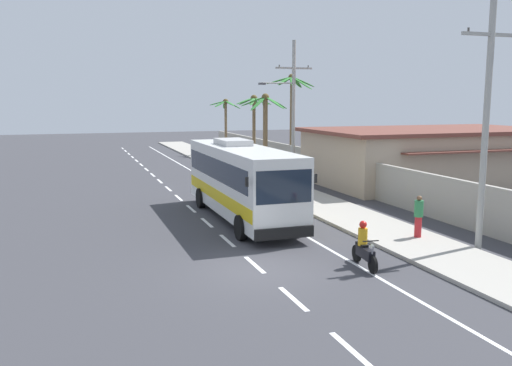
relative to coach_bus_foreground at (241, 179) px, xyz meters
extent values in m
plane|color=#3A3A3F|center=(-1.77, -7.69, -1.94)|extent=(160.00, 160.00, 0.00)
cube|color=#A8A399|center=(5.03, 2.31, -1.87)|extent=(3.20, 90.00, 0.14)
cube|color=white|center=(-1.77, -14.00, -1.93)|extent=(0.16, 2.00, 0.01)
cube|color=white|center=(-1.77, -10.58, -1.93)|extent=(0.16, 2.00, 0.01)
cube|color=white|center=(-1.77, -7.16, -1.93)|extent=(0.16, 2.00, 0.01)
cube|color=white|center=(-1.77, -3.73, -1.93)|extent=(0.16, 2.00, 0.01)
cube|color=white|center=(-1.77, -0.31, -1.93)|extent=(0.16, 2.00, 0.01)
cube|color=white|center=(-1.77, 3.11, -1.93)|extent=(0.16, 2.00, 0.01)
cube|color=white|center=(-1.77, 6.53, -1.93)|extent=(0.16, 2.00, 0.01)
cube|color=white|center=(-1.77, 9.96, -1.93)|extent=(0.16, 2.00, 0.01)
cube|color=white|center=(-1.77, 13.38, -1.93)|extent=(0.16, 2.00, 0.01)
cube|color=white|center=(-1.77, 16.80, -1.93)|extent=(0.16, 2.00, 0.01)
cube|color=white|center=(-1.77, 20.22, -1.93)|extent=(0.16, 2.00, 0.01)
cube|color=white|center=(-1.77, 23.64, -1.93)|extent=(0.16, 2.00, 0.01)
cube|color=white|center=(-1.77, 27.07, -1.93)|extent=(0.16, 2.00, 0.01)
cube|color=white|center=(-1.77, 30.49, -1.93)|extent=(0.16, 2.00, 0.01)
cube|color=white|center=(-1.77, 33.91, -1.93)|extent=(0.16, 2.00, 0.01)
cube|color=white|center=(-1.77, 37.33, -1.93)|extent=(0.16, 2.00, 0.01)
cube|color=white|center=(-1.77, 40.75, -1.93)|extent=(0.16, 2.00, 0.01)
cube|color=white|center=(1.55, 7.31, -1.93)|extent=(0.14, 70.00, 0.01)
cube|color=#9E998E|center=(8.83, 6.31, -0.88)|extent=(0.24, 60.00, 2.12)
cube|color=silver|center=(0.00, -0.03, -0.02)|extent=(2.48, 10.86, 3.06)
cube|color=#192333|center=(0.00, 0.17, 0.52)|extent=(2.51, 9.99, 0.98)
cube|color=#192333|center=(0.01, -5.41, 0.44)|extent=(2.27, 0.10, 1.28)
cube|color=yellow|center=(0.00, -0.03, -0.71)|extent=(2.52, 10.64, 0.55)
cube|color=black|center=(0.01, -5.50, -1.35)|extent=(2.42, 0.16, 0.44)
cube|color=#B7B7B7|center=(0.00, 1.33, 1.65)|extent=(1.36, 2.39, 0.28)
cube|color=black|center=(1.42, -5.20, 0.67)|extent=(0.12, 0.08, 0.36)
cube|color=black|center=(-1.41, -5.21, 0.67)|extent=(0.12, 0.08, 0.36)
cylinder|color=black|center=(1.22, -3.82, -1.42)|extent=(0.32, 1.04, 1.04)
cylinder|color=black|center=(-1.21, -3.83, -1.42)|extent=(0.32, 1.04, 1.04)
cylinder|color=black|center=(1.21, 3.23, -1.42)|extent=(0.32, 1.04, 1.04)
cylinder|color=black|center=(-1.21, 3.23, -1.42)|extent=(0.32, 1.04, 1.04)
cylinder|color=black|center=(2.05, 8.31, -1.64)|extent=(0.11, 0.60, 0.60)
cylinder|color=black|center=(2.03, 9.67, -1.64)|extent=(0.13, 0.60, 0.60)
cube|color=gold|center=(2.04, 8.94, -1.42)|extent=(0.26, 1.10, 0.36)
cube|color=black|center=(2.03, 9.24, -1.22)|extent=(0.25, 0.60, 0.12)
cylinder|color=gray|center=(2.05, 8.43, -1.34)|extent=(0.07, 0.32, 0.67)
cylinder|color=black|center=(2.05, 8.53, -0.90)|extent=(0.56, 0.05, 0.04)
sphere|color=#EAEACC|center=(2.05, 8.41, -1.04)|extent=(0.14, 0.14, 0.14)
cylinder|color=navy|center=(2.04, 9.19, -0.88)|extent=(0.32, 0.32, 0.69)
sphere|color=white|center=(2.04, 9.19, -0.40)|extent=(0.26, 0.26, 0.26)
cylinder|color=black|center=(1.59, -9.32, -1.64)|extent=(0.17, 0.61, 0.60)
cylinder|color=black|center=(1.76, -7.97, -1.64)|extent=(0.19, 0.61, 0.60)
cube|color=black|center=(1.67, -8.70, -1.42)|extent=(0.37, 1.12, 0.36)
cube|color=black|center=(1.70, -8.40, -1.22)|extent=(0.31, 0.62, 0.12)
cylinder|color=gray|center=(1.61, -9.20, -1.34)|extent=(0.10, 0.32, 0.67)
cylinder|color=black|center=(1.62, -9.10, -0.90)|extent=(0.56, 0.11, 0.04)
sphere|color=#EAEACC|center=(1.61, -9.22, -1.04)|extent=(0.14, 0.14, 0.14)
cylinder|color=gold|center=(1.70, -8.45, -0.92)|extent=(0.32, 0.32, 0.60)
sphere|color=red|center=(1.70, -8.45, -0.49)|extent=(0.26, 0.26, 0.26)
cylinder|color=red|center=(5.55, -6.20, -1.38)|extent=(0.28, 0.28, 0.84)
cylinder|color=#2D7A47|center=(5.55, -6.20, -0.63)|extent=(0.36, 0.36, 0.66)
sphere|color=brown|center=(5.55, -6.20, -0.20)|extent=(0.21, 0.21, 0.21)
cylinder|color=gold|center=(4.60, 9.97, -1.41)|extent=(0.28, 0.28, 0.78)
cylinder|color=black|center=(4.60, 9.97, -0.70)|extent=(0.36, 0.36, 0.62)
sphere|color=beige|center=(4.60, 9.97, -0.30)|extent=(0.21, 0.21, 0.21)
cylinder|color=#9E9E99|center=(6.93, -8.09, 2.66)|extent=(0.24, 0.24, 9.19)
cube|color=#9E9E99|center=(6.93, -8.09, 6.03)|extent=(2.57, 0.12, 0.12)
cylinder|color=#4C4742|center=(5.90, -8.09, 6.15)|extent=(0.08, 0.08, 0.16)
cylinder|color=#9E9E99|center=(6.70, 9.53, 2.83)|extent=(0.24, 0.24, 9.55)
cube|color=#9E9E99|center=(6.70, 9.53, 5.79)|extent=(2.59, 0.12, 0.12)
cylinder|color=#4C4742|center=(5.67, 9.53, 5.91)|extent=(0.08, 0.08, 0.16)
cylinder|color=#4C4742|center=(7.74, 9.53, 5.91)|extent=(0.08, 0.08, 0.16)
cylinder|color=#9E9E99|center=(5.58, 9.53, 4.81)|extent=(2.24, 0.09, 0.09)
cube|color=#4C4C51|center=(4.46, 9.53, 4.75)|extent=(0.44, 0.24, 0.14)
cylinder|color=brown|center=(8.98, 15.27, 1.72)|extent=(0.26, 0.26, 7.33)
ellipsoid|color=#337F33|center=(9.92, 15.21, 5.10)|extent=(1.96, 0.50, 0.89)
ellipsoid|color=#337F33|center=(9.66, 15.92, 5.08)|extent=(1.65, 1.58, 0.92)
ellipsoid|color=#337F33|center=(8.80, 16.23, 5.19)|extent=(0.72, 2.02, 0.72)
ellipsoid|color=#337F33|center=(8.11, 15.74, 5.21)|extent=(1.93, 1.27, 0.67)
ellipsoid|color=#337F33|center=(8.17, 14.73, 5.18)|extent=(1.85, 1.40, 0.74)
ellipsoid|color=#337F33|center=(8.64, 14.38, 5.12)|extent=(1.02, 1.95, 0.85)
ellipsoid|color=#337F33|center=(9.51, 14.55, 4.99)|extent=(1.39, 1.70, 1.09)
sphere|color=brown|center=(8.98, 15.27, 5.44)|extent=(0.56, 0.56, 0.56)
cylinder|color=brown|center=(7.70, 29.65, 0.78)|extent=(0.27, 0.27, 5.44)
ellipsoid|color=#337F33|center=(8.49, 29.61, 3.19)|extent=(1.67, 0.45, 0.92)
ellipsoid|color=#337F33|center=(7.84, 30.44, 3.19)|extent=(0.65, 1.68, 0.92)
ellipsoid|color=#337F33|center=(6.95, 30.09, 3.38)|extent=(1.70, 1.20, 0.56)
ellipsoid|color=#337F33|center=(6.99, 29.19, 3.30)|extent=(1.64, 1.25, 0.71)
ellipsoid|color=#337F33|center=(7.89, 28.81, 3.37)|extent=(0.75, 1.79, 0.58)
sphere|color=brown|center=(7.70, 29.65, 3.55)|extent=(0.56, 0.56, 0.56)
cylinder|color=brown|center=(6.26, 13.82, 0.96)|extent=(0.35, 0.35, 5.79)
ellipsoid|color=#337F33|center=(7.16, 13.90, 3.50)|extent=(1.88, 0.52, 1.02)
ellipsoid|color=#337F33|center=(6.54, 14.70, 3.54)|extent=(0.92, 1.91, 0.95)
ellipsoid|color=#337F33|center=(5.49, 14.37, 3.60)|extent=(1.79, 1.42, 0.82)
ellipsoid|color=#337F33|center=(5.53, 13.33, 3.45)|extent=(1.71, 1.30, 1.11)
ellipsoid|color=#337F33|center=(6.70, 13.02, 3.51)|extent=(1.22, 1.81, 1.00)
sphere|color=brown|center=(6.26, 13.82, 3.90)|extent=(0.56, 0.56, 0.56)
cylinder|color=brown|center=(6.93, 18.41, 0.93)|extent=(0.27, 0.27, 5.73)
ellipsoid|color=#3D893D|center=(7.74, 18.53, 3.60)|extent=(1.71, 0.60, 0.69)
ellipsoid|color=#3D893D|center=(7.31, 19.11, 3.55)|extent=(1.09, 1.62, 0.79)
ellipsoid|color=#3D893D|center=(6.49, 19.10, 3.59)|extent=(1.20, 1.60, 0.71)
ellipsoid|color=#3D893D|center=(6.12, 18.28, 3.62)|extent=(1.72, 0.63, 0.65)
ellipsoid|color=#3D893D|center=(6.54, 17.70, 3.58)|extent=(1.11, 1.63, 0.72)
ellipsoid|color=#3D893D|center=(7.30, 17.68, 3.60)|extent=(1.08, 1.65, 0.69)
sphere|color=brown|center=(6.93, 18.41, 3.84)|extent=(0.56, 0.56, 0.56)
cube|color=tan|center=(15.69, 6.72, -0.20)|extent=(15.36, 8.97, 3.48)
cube|color=brown|center=(15.69, 6.72, 1.66)|extent=(16.28, 9.51, 0.24)
cube|color=brown|center=(15.69, 1.89, 0.67)|extent=(10.75, 0.80, 0.10)
camera|label=1|loc=(-7.61, -24.23, 3.71)|focal=37.94mm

